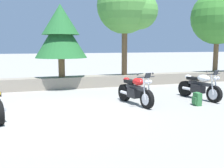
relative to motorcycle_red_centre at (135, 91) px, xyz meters
name	(u,v)px	position (x,y,z in m)	size (l,w,h in m)	color
ground_plane	(56,114)	(-2.79, -0.47, -0.49)	(120.00, 120.00, 0.00)	gray
stone_wall	(44,83)	(-2.79, 4.33, -0.21)	(36.00, 0.80, 0.55)	gray
motorcycle_red_centre	(135,91)	(0.00, 0.00, 0.00)	(0.76, 2.06, 1.18)	black
motorcycle_white_far_right	(199,87)	(2.68, 0.07, 0.00)	(0.79, 2.05, 1.18)	black
rider_backpack	(197,98)	(1.96, -0.81, -0.24)	(0.27, 0.31, 0.47)	#2D6B38
pine_tree_mid_left	(61,32)	(-1.94, 4.36, 2.16)	(2.43, 2.43, 3.40)	brown
leafy_tree_mid_right	(128,7)	(1.35, 4.19, 3.43)	(2.89, 2.76, 4.81)	brown
leafy_tree_far_right	(221,19)	(7.06, 4.32, 3.05)	(3.17, 3.02, 4.56)	brown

